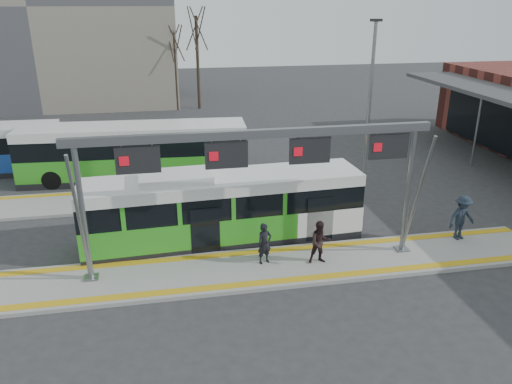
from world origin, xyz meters
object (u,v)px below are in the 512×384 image
passenger_a (265,244)px  passenger_b (320,242)px  gantry (259,159)px  passenger_c (462,218)px  hero_bus (223,209)px

passenger_a → passenger_b: size_ratio=0.95×
gantry → passenger_c: 9.23m
passenger_a → passenger_c: size_ratio=0.83×
passenger_b → passenger_c: bearing=8.1°
passenger_b → passenger_c: (6.37, 0.86, 0.12)m
gantry → passenger_b: 4.03m
passenger_b → passenger_c: size_ratio=0.88×
hero_bus → gantry: bearing=-70.3°
hero_bus → passenger_b: 4.40m
hero_bus → passenger_b: size_ratio=6.82×
hero_bus → passenger_c: 9.90m
gantry → passenger_a: bearing=8.2°
gantry → passenger_a: 3.36m
hero_bus → passenger_c: (9.69, -1.98, -0.33)m
hero_bus → passenger_b: (3.32, -2.84, -0.44)m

